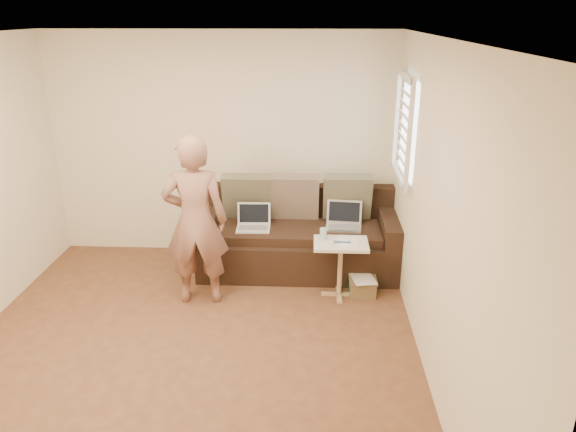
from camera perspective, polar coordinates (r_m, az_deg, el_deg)
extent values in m
plane|color=#573020|center=(4.84, -10.64, -14.52)|extent=(4.50, 4.50, 0.00)
plane|color=white|center=(3.97, -13.24, 17.81)|extent=(4.50, 4.50, 0.00)
plane|color=beige|center=(6.34, -6.93, 7.27)|extent=(4.00, 0.00, 4.00)
plane|color=beige|center=(2.40, -25.45, -19.51)|extent=(4.00, 0.00, 4.00)
plane|color=beige|center=(4.21, 15.60, -0.46)|extent=(0.00, 4.50, 4.50)
imported|color=#8A4F4B|center=(5.31, -9.77, -0.54)|extent=(0.66, 0.48, 1.73)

